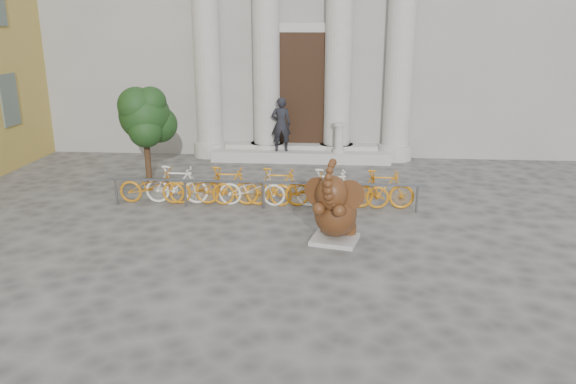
# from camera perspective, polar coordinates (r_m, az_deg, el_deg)

# --- Properties ---
(ground) EXTENTS (80.00, 80.00, 0.00)m
(ground) POSITION_cam_1_polar(r_m,az_deg,el_deg) (10.34, -1.76, -8.98)
(ground) COLOR #474442
(ground) RESTS_ON ground
(entrance_steps) EXTENTS (6.00, 1.20, 0.36)m
(entrance_steps) POSITION_cam_1_polar(r_m,az_deg,el_deg) (19.18, 1.31, 3.80)
(entrance_steps) COLOR #A8A59E
(entrance_steps) RESTS_ON ground
(elephant_statue) EXTENTS (1.24, 1.48, 1.89)m
(elephant_statue) POSITION_cam_1_polar(r_m,az_deg,el_deg) (11.85, 4.80, -2.00)
(elephant_statue) COLOR #A8A59E
(elephant_statue) RESTS_ON ground
(bike_rack) EXTENTS (8.00, 0.53, 1.00)m
(bike_rack) POSITION_cam_1_polar(r_m,az_deg,el_deg) (14.28, -2.45, 0.54)
(bike_rack) COLOR slate
(bike_rack) RESTS_ON ground
(tree) EXTENTS (1.63, 1.48, 2.82)m
(tree) POSITION_cam_1_polar(r_m,az_deg,el_deg) (16.40, -14.28, 7.42)
(tree) COLOR #332114
(tree) RESTS_ON ground
(pedestrian) EXTENTS (0.70, 0.51, 1.80)m
(pedestrian) POSITION_cam_1_polar(r_m,az_deg,el_deg) (18.78, -0.71, 6.89)
(pedestrian) COLOR black
(pedestrian) RESTS_ON entrance_steps
(balustrade_post) EXTENTS (0.40, 0.40, 0.99)m
(balustrade_post) POSITION_cam_1_polar(r_m,az_deg,el_deg) (18.72, 5.18, 5.40)
(balustrade_post) COLOR #A8A59E
(balustrade_post) RESTS_ON entrance_steps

